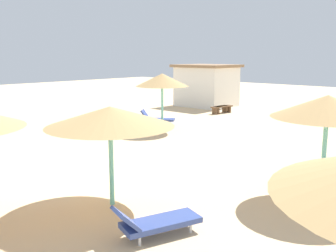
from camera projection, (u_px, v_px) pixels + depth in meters
name	position (u px, v px, depth m)	size (l,w,h in m)	color
ground_plane	(104.00, 176.00, 12.08)	(80.00, 80.00, 0.00)	#DBBA8C
parasol_0	(110.00, 117.00, 9.36)	(3.19, 3.19, 2.53)	#6BC6BC
parasol_1	(328.00, 107.00, 9.68)	(2.85, 2.85, 2.78)	#6BC6BC
parasol_5	(162.00, 80.00, 18.96)	(2.65, 2.65, 2.88)	#6BC6BC
lounger_0	(155.00, 222.00, 8.00)	(1.22, 1.98, 0.75)	#33478C
lounger_5	(156.00, 119.00, 21.01)	(1.89, 1.56, 0.81)	#33478C
bench_0	(223.00, 108.00, 25.12)	(0.64, 1.55, 0.49)	brown
bench_2	(220.00, 108.00, 25.03)	(0.46, 1.51, 0.49)	brown
beach_cabana	(206.00, 85.00, 28.51)	(4.17, 3.67, 3.09)	white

